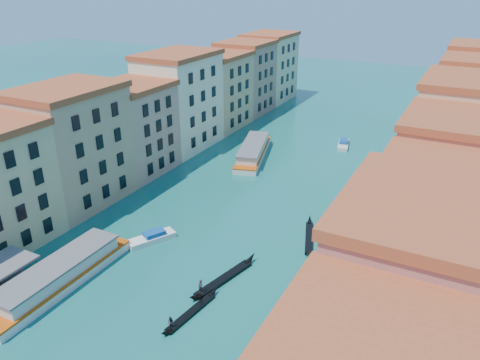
# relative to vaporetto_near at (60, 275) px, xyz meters

# --- Properties ---
(left_bank_palazzos) EXTENTS (12.80, 128.40, 21.00)m
(left_bank_palazzos) POSITION_rel_vaporetto_near_xyz_m (-15.40, 44.28, 8.27)
(left_bank_palazzos) COLOR beige
(left_bank_palazzos) RESTS_ON ground
(right_bank_palazzos) EXTENTS (12.80, 128.40, 21.00)m
(right_bank_palazzos) POSITION_rel_vaporetto_near_xyz_m (40.60, 44.60, 8.31)
(right_bank_palazzos) COLOR #963C2D
(right_bank_palazzos) RESTS_ON ground
(quay) EXTENTS (4.00, 140.00, 1.00)m
(quay) POSITION_rel_vaporetto_near_xyz_m (32.60, 44.61, -0.93)
(quay) COLOR #A79987
(quay) RESTS_ON ground
(restaurant_awnings) EXTENTS (3.20, 44.55, 3.12)m
(restaurant_awnings) POSITION_rel_vaporetto_near_xyz_m (32.78, 2.61, 1.56)
(restaurant_awnings) COLOR maroon
(restaurant_awnings) RESTS_ON ground
(mooring_poles_right) EXTENTS (1.44, 54.24, 3.20)m
(mooring_poles_right) POSITION_rel_vaporetto_near_xyz_m (29.70, 8.41, -0.13)
(mooring_poles_right) COLOR #552E1D
(mooring_poles_right) RESTS_ON ground
(vaporetto_near) EXTENTS (5.02, 21.42, 3.18)m
(vaporetto_near) POSITION_rel_vaporetto_near_xyz_m (0.00, 0.00, 0.00)
(vaporetto_near) COLOR white
(vaporetto_near) RESTS_ON ground
(vaporetto_far) EXTENTS (10.24, 21.18, 3.08)m
(vaporetto_far) POSITION_rel_vaporetto_near_xyz_m (2.11, 51.69, -0.05)
(vaporetto_far) COLOR silver
(vaporetto_far) RESTS_ON ground
(gondola_fore) EXTENTS (3.95, 12.77, 2.58)m
(gondola_fore) POSITION_rel_vaporetto_near_xyz_m (18.02, 10.20, -1.00)
(gondola_fore) COLOR black
(gondola_fore) RESTS_ON ground
(gondola_right) EXTENTS (2.15, 10.43, 2.08)m
(gondola_right) POSITION_rel_vaporetto_near_xyz_m (17.76, 2.55, -1.03)
(gondola_right) COLOR black
(gondola_right) RESTS_ON ground
(gondola_far) EXTENTS (4.61, 11.38, 1.66)m
(gondola_far) POSITION_rel_vaporetto_near_xyz_m (24.25, 25.17, -1.09)
(gondola_far) COLOR black
(gondola_far) RESTS_ON ground
(motorboat_mid) EXTENTS (5.27, 7.34, 1.47)m
(motorboat_mid) POSITION_rel_vaporetto_near_xyz_m (3.85, 13.89, -0.86)
(motorboat_mid) COLOR white
(motorboat_mid) RESTS_ON ground
(motorboat_far) EXTENTS (3.62, 7.36, 1.46)m
(motorboat_far) POSITION_rel_vaporetto_near_xyz_m (17.53, 67.20, -0.86)
(motorboat_far) COLOR silver
(motorboat_far) RESTS_ON ground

